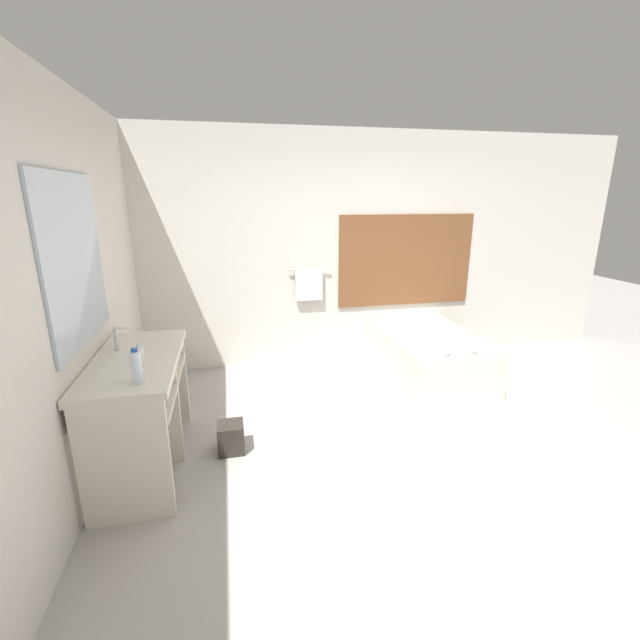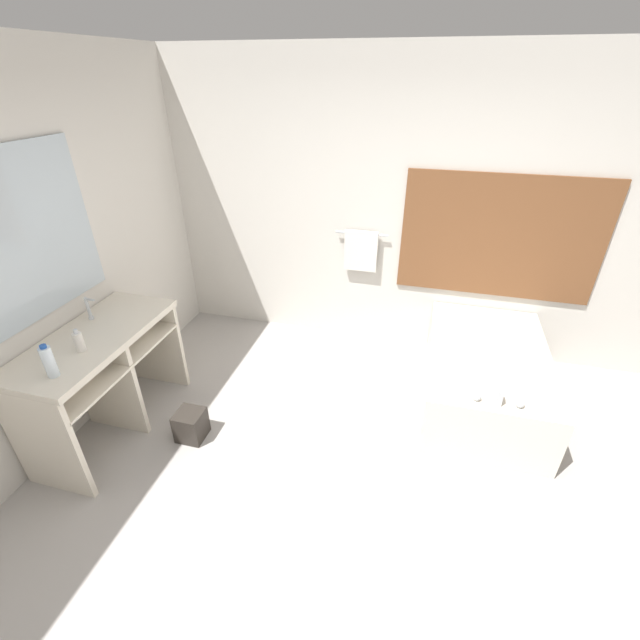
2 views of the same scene
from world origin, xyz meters
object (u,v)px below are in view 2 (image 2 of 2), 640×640
water_bottle_1 (49,362)px  waste_bin (191,425)px  bathtub (484,373)px  soap_dispenser (79,342)px

water_bottle_1 → waste_bin: size_ratio=0.94×
waste_bin → bathtub: bearing=25.3°
water_bottle_1 → waste_bin: 1.12m
water_bottle_1 → bathtub: bearing=29.5°
soap_dispenser → waste_bin: soap_dispenser is taller
water_bottle_1 → soap_dispenser: water_bottle_1 is taller
bathtub → waste_bin: (-2.19, -1.04, -0.16)m
water_bottle_1 → waste_bin: bearing=43.5°
soap_dispenser → waste_bin: 1.02m
water_bottle_1 → waste_bin: water_bottle_1 is taller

